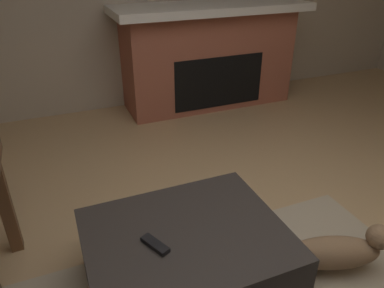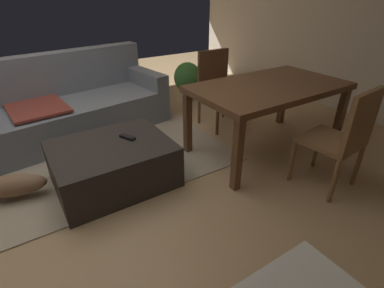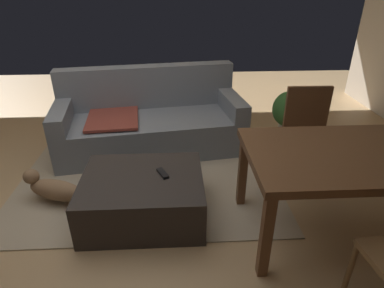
{
  "view_description": "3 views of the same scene",
  "coord_description": "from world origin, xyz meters",
  "px_view_note": "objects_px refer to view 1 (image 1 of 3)",
  "views": [
    {
      "loc": [
        0.96,
        1.22,
        1.67
      ],
      "look_at": [
        0.22,
        -0.58,
        0.62
      ],
      "focal_mm": 34.42,
      "sensor_mm": 36.0,
      "label": 1
    },
    {
      "loc": [
        -0.16,
        -2.36,
        1.6
      ],
      "look_at": [
        0.78,
        -0.9,
        0.66
      ],
      "focal_mm": 27.24,
      "sensor_mm": 36.0,
      "label": 2
    },
    {
      "loc": [
        0.74,
        -2.36,
        1.86
      ],
      "look_at": [
        0.82,
        -0.89,
        1.1
      ],
      "focal_mm": 30.15,
      "sensor_mm": 36.0,
      "label": 3
    }
  ],
  "objects_px": {
    "fireplace": "(209,56)",
    "ottoman_coffee_table": "(186,261)",
    "tv_remote": "(155,245)",
    "small_dog": "(338,251)"
  },
  "relations": [
    {
      "from": "ottoman_coffee_table",
      "to": "tv_remote",
      "type": "bearing_deg",
      "value": 10.89
    },
    {
      "from": "tv_remote",
      "to": "ottoman_coffee_table",
      "type": "bearing_deg",
      "value": 166.36
    },
    {
      "from": "fireplace",
      "to": "small_dog",
      "type": "relative_size",
      "value": 3.59
    },
    {
      "from": "fireplace",
      "to": "small_dog",
      "type": "bearing_deg",
      "value": 81.26
    },
    {
      "from": "fireplace",
      "to": "ottoman_coffee_table",
      "type": "xyz_separation_m",
      "value": [
        1.24,
        2.43,
        -0.38
      ]
    },
    {
      "from": "fireplace",
      "to": "ottoman_coffee_table",
      "type": "relative_size",
      "value": 2.12
    },
    {
      "from": "fireplace",
      "to": "tv_remote",
      "type": "height_order",
      "value": "fireplace"
    },
    {
      "from": "tv_remote",
      "to": "fireplace",
      "type": "bearing_deg",
      "value": -144.35
    },
    {
      "from": "fireplace",
      "to": "tv_remote",
      "type": "xyz_separation_m",
      "value": [
        1.41,
        2.47,
        -0.17
      ]
    },
    {
      "from": "fireplace",
      "to": "tv_remote",
      "type": "relative_size",
      "value": 13.34
    }
  ]
}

